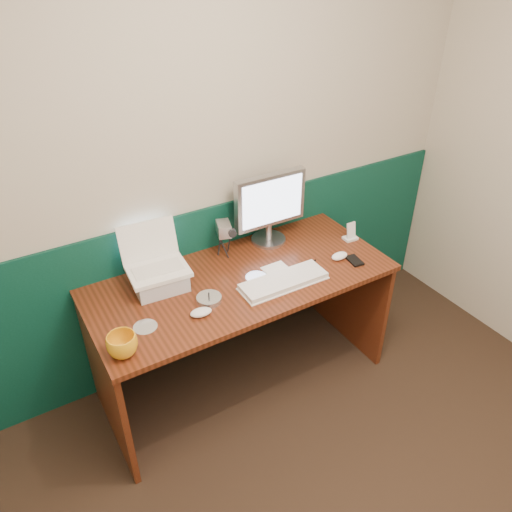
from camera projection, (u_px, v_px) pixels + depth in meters
back_wall at (192, 167)px, 2.57m from camera, size 3.50×0.04×2.50m
wainscot at (201, 285)px, 2.97m from camera, size 3.48×0.02×1.00m
desk at (242, 332)px, 2.81m from camera, size 1.60×0.70×0.75m
laptop_riser at (159, 280)px, 2.52m from camera, size 0.27×0.23×0.09m
laptop at (156, 252)px, 2.43m from camera, size 0.31×0.25×0.25m
monitor at (269, 208)px, 2.80m from camera, size 0.43×0.13×0.43m
keyboard at (284, 282)px, 2.56m from camera, size 0.46×0.16×0.03m
mouse_right at (339, 256)px, 2.75m from camera, size 0.11×0.07×0.03m
mouse_left at (201, 312)px, 2.35m from camera, size 0.11×0.08×0.04m
mug at (122, 345)px, 2.11m from camera, size 0.14×0.14×0.10m
camcorder at (224, 238)px, 2.73m from camera, size 0.14×0.17×0.22m
cd_spindle at (209, 299)px, 2.44m from camera, size 0.12×0.12×0.03m
cd_loose_a at (145, 327)px, 2.29m from camera, size 0.11×0.11×0.00m
cd_loose_b at (256, 277)px, 2.61m from camera, size 0.12×0.12×0.00m
pen at (309, 266)px, 2.69m from camera, size 0.14×0.07×0.01m
papers at (275, 268)px, 2.68m from camera, size 0.14×0.09×0.00m
dock at (350, 238)px, 2.93m from camera, size 0.08×0.06×0.01m
music_player at (351, 230)px, 2.90m from camera, size 0.06×0.03×0.09m
pda at (354, 260)px, 2.73m from camera, size 0.08×0.11×0.01m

